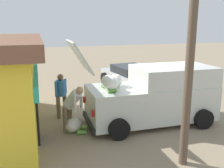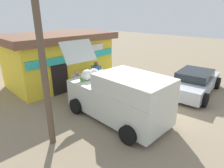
# 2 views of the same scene
# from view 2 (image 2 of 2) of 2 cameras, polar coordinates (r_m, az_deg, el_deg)

# --- Properties ---
(ground_plane) EXTENTS (60.00, 60.00, 0.00)m
(ground_plane) POSITION_cam_2_polar(r_m,az_deg,el_deg) (8.81, 11.19, -7.61)
(ground_plane) COLOR gray
(storefront_bar) EXTENTS (6.39, 4.17, 2.98)m
(storefront_bar) POSITION_cam_2_polar(r_m,az_deg,el_deg) (12.10, -15.34, 7.50)
(storefront_bar) COLOR yellow
(storefront_bar) RESTS_ON ground_plane
(delivery_van) EXTENTS (2.38, 4.98, 2.90)m
(delivery_van) POSITION_cam_2_polar(r_m,az_deg,el_deg) (7.60, 2.17, -3.63)
(delivery_van) COLOR silver
(delivery_van) RESTS_ON ground_plane
(parked_sedan) EXTENTS (4.40, 2.39, 1.21)m
(parked_sedan) POSITION_cam_2_polar(r_m,az_deg,el_deg) (11.21, 23.15, 0.52)
(parked_sedan) COLOR #B2B7BC
(parked_sedan) RESTS_ON ground_plane
(vendor_standing) EXTENTS (0.48, 0.48, 1.63)m
(vendor_standing) POSITION_cam_2_polar(r_m,az_deg,el_deg) (10.62, -4.71, 3.10)
(vendor_standing) COLOR #726047
(vendor_standing) RESTS_ON ground_plane
(customer_bending) EXTENTS (0.67, 0.72, 1.51)m
(customer_bending) POSITION_cam_2_polar(r_m,az_deg,el_deg) (9.66, -10.33, 0.85)
(customer_bending) COLOR #726047
(customer_bending) RESTS_ON ground_plane
(unloaded_banana_pile) EXTENTS (0.82, 0.86, 0.43)m
(unloaded_banana_pile) POSITION_cam_2_polar(r_m,az_deg,el_deg) (9.88, -10.00, -3.08)
(unloaded_banana_pile) COLOR silver
(unloaded_banana_pile) RESTS_ON ground_plane
(paint_bucket) EXTENTS (0.29, 0.29, 0.30)m
(paint_bucket) POSITION_cam_2_polar(r_m,az_deg,el_deg) (11.36, 1.88, 0.12)
(paint_bucket) COLOR #BF3F33
(paint_bucket) RESTS_ON ground_plane
(utility_pole) EXTENTS (0.20, 0.20, 4.71)m
(utility_pole) POSITION_cam_2_polar(r_m,az_deg,el_deg) (5.99, -19.43, 2.49)
(utility_pole) COLOR brown
(utility_pole) RESTS_ON ground_plane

